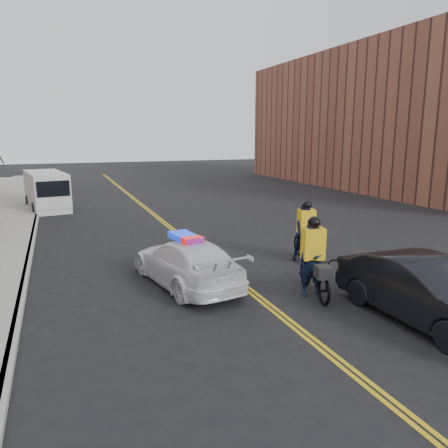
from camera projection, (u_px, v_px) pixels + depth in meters
name	position (u px, v px, depth m)	size (l,w,h in m)	color
ground	(235.00, 279.00, 13.40)	(120.00, 120.00, 0.00)	black
center_line_left	(169.00, 228.00, 20.68)	(0.10, 60.00, 0.01)	gold
center_line_right	(172.00, 228.00, 20.74)	(0.10, 60.00, 0.01)	gold
curb	(33.00, 237.00, 18.59)	(0.20, 60.00, 0.15)	gray
building_across	(396.00, 120.00, 36.48)	(12.00, 30.00, 11.00)	brown
police_cruiser	(186.00, 262.00, 12.79)	(2.67, 4.92, 1.51)	white
dark_sedan	(425.00, 291.00, 10.17)	(1.63, 4.66, 1.54)	black
cargo_van	(47.00, 191.00, 25.71)	(2.67, 5.42, 2.18)	silver
cyclist_near	(312.00, 268.00, 11.89)	(1.26, 2.37, 2.21)	black
cyclist_far	(306.00, 237.00, 15.22)	(1.03, 2.16, 2.13)	black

